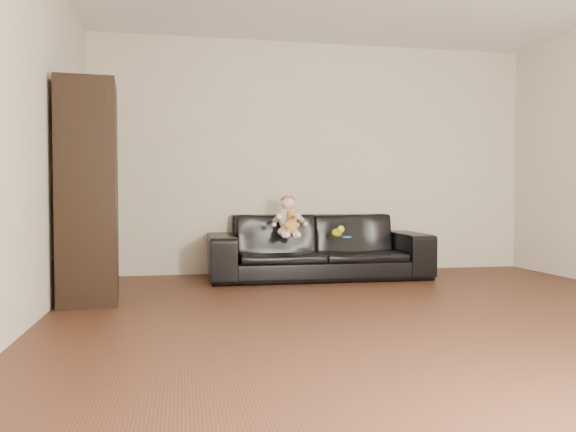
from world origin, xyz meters
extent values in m
plane|color=#422417|center=(0.00, 0.00, 0.00)|extent=(5.50, 5.50, 0.00)
plane|color=beige|center=(0.00, 2.75, 1.30)|extent=(5.00, 0.00, 5.00)
plane|color=beige|center=(-2.50, 0.00, 1.30)|extent=(0.00, 5.50, 5.50)
imported|color=black|center=(-0.10, 2.25, 0.33)|extent=(2.30, 0.93, 0.67)
cube|color=black|center=(-2.26, 1.25, 0.89)|extent=(0.49, 0.64, 1.78)
cube|color=silver|center=(-2.24, 1.25, 1.29)|extent=(0.20, 0.26, 0.28)
ellipsoid|color=silver|center=(-0.45, 2.14, 0.50)|extent=(0.25, 0.22, 0.12)
ellipsoid|color=white|center=(-0.45, 2.15, 0.62)|extent=(0.21, 0.18, 0.22)
sphere|color=beige|center=(-0.45, 2.14, 0.80)|extent=(0.17, 0.17, 0.15)
ellipsoid|color=#8C603F|center=(-0.45, 2.15, 0.82)|extent=(0.17, 0.17, 0.10)
cylinder|color=silver|center=(-0.49, 2.00, 0.48)|extent=(0.10, 0.19, 0.07)
cylinder|color=silver|center=(-0.40, 2.00, 0.48)|extent=(0.10, 0.19, 0.07)
sphere|color=white|center=(-0.50, 1.91, 0.48)|extent=(0.07, 0.07, 0.06)
sphere|color=white|center=(-0.39, 1.91, 0.48)|extent=(0.07, 0.07, 0.06)
cylinder|color=white|center=(-0.56, 2.10, 0.64)|extent=(0.08, 0.16, 0.10)
cylinder|color=white|center=(-0.33, 2.10, 0.64)|extent=(0.08, 0.16, 0.10)
ellipsoid|color=#C68A38|center=(-0.44, 2.00, 0.56)|extent=(0.16, 0.15, 0.15)
sphere|color=#C68A38|center=(-0.44, 1.98, 0.67)|extent=(0.13, 0.13, 0.10)
sphere|color=#C68A38|center=(-0.47, 2.00, 0.71)|extent=(0.05, 0.05, 0.04)
sphere|color=#C68A38|center=(-0.40, 2.00, 0.71)|extent=(0.05, 0.05, 0.04)
sphere|color=#593819|center=(-0.44, 1.94, 0.66)|extent=(0.05, 0.05, 0.04)
ellipsoid|color=#C5E11A|center=(0.06, 2.09, 0.48)|extent=(0.13, 0.14, 0.09)
sphere|color=red|center=(0.08, 2.16, 0.47)|extent=(0.07, 0.07, 0.06)
cylinder|color=blue|center=(0.14, 2.01, 0.45)|extent=(0.12, 0.12, 0.01)
camera|label=1|loc=(-1.52, -3.49, 0.86)|focal=35.00mm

